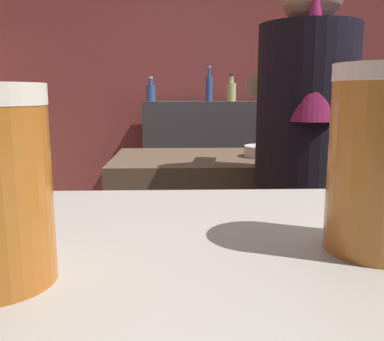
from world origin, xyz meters
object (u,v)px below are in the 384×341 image
at_px(mixing_bowl, 264,151).
at_px(bottle_soy, 262,91).
at_px(bottle_hot_sauce, 231,91).
at_px(bottle_vinegar, 209,88).
at_px(pint_glass_far, 383,160).
at_px(bartender, 303,164).
at_px(bottle_olive_oil, 151,92).
at_px(chefs_knife, 338,156).

bearing_deg(mixing_bowl, bottle_soy, 79.37).
bearing_deg(bottle_hot_sauce, mixing_bowl, -90.06).
distance_m(bottle_hot_sauce, bottle_vinegar, 0.17).
distance_m(mixing_bowl, bottle_vinegar, 1.28).
height_order(pint_glass_far, bottle_soy, bottle_soy).
bearing_deg(bottle_soy, bottle_hot_sauce, -160.09).
bearing_deg(bartender, pint_glass_far, 174.58).
bearing_deg(bottle_soy, bottle_olive_oil, -177.64).
distance_m(bottle_hot_sauce, bottle_soy, 0.27).
relative_size(bottle_hot_sauce, bottle_olive_oil, 1.10).
relative_size(bartender, bottle_hot_sauce, 8.38).
height_order(bottle_vinegar, bottle_soy, bottle_vinegar).
distance_m(bartender, bottle_hot_sauce, 1.71).
bearing_deg(bartender, chefs_knife, -26.05).
xyz_separation_m(bottle_hot_sauce, bottle_olive_oil, (-0.60, 0.06, -0.01)).
xyz_separation_m(bartender, pint_glass_far, (-0.29, -1.14, 0.20)).
height_order(bartender, bottle_vinegar, bartender).
relative_size(chefs_knife, bottle_soy, 1.27).
height_order(chefs_knife, bottle_olive_oil, bottle_olive_oil).
distance_m(chefs_knife, bottle_hot_sauce, 1.36).
relative_size(pint_glass_far, bottle_hot_sauce, 0.74).
height_order(bartender, bottle_hot_sauce, bartender).
relative_size(mixing_bowl, bottle_olive_oil, 1.02).
relative_size(mixing_bowl, bottle_soy, 0.96).
bearing_deg(pint_glass_far, bottle_soy, 80.51).
bearing_deg(bottle_hot_sauce, bottle_vinegar, -175.31).
distance_m(bottle_soy, bottle_olive_oil, 0.85).
bearing_deg(bottle_hot_sauce, bottle_olive_oil, 174.66).
height_order(mixing_bowl, bottle_hot_sauce, bottle_hot_sauce).
height_order(mixing_bowl, bottle_vinegar, bottle_vinegar).
bearing_deg(pint_glass_far, bottle_olive_oil, 97.11).
bearing_deg(bottle_vinegar, bottle_olive_oil, 170.86).
bearing_deg(mixing_bowl, bartender, -83.53).
bearing_deg(pint_glass_far, bottle_vinegar, 88.54).
height_order(mixing_bowl, pint_glass_far, pint_glass_far).
relative_size(pint_glass_far, bottle_soy, 0.77).
height_order(bartender, mixing_bowl, bartender).
bearing_deg(pint_glass_far, bottle_hot_sauce, 85.20).
bearing_deg(bottle_olive_oil, bottle_soy, 2.36).
xyz_separation_m(mixing_bowl, bottle_hot_sauce, (0.00, 1.25, 0.28)).
xyz_separation_m(pint_glass_far, bottle_olive_oil, (-0.36, 2.89, 0.06)).
bearing_deg(pint_glass_far, mixing_bowl, 81.49).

